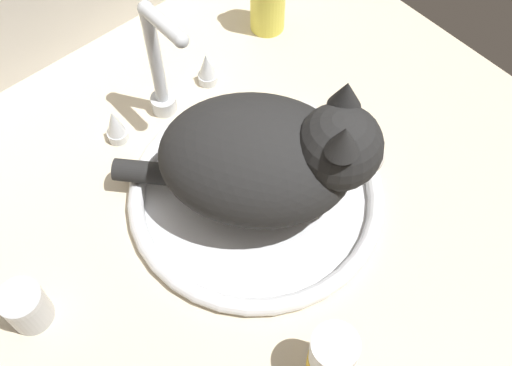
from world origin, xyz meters
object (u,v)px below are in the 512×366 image
faucet (161,76)px  cat (272,158)px  sink_basin (256,194)px  pill_bottle (331,359)px  metal_jar (26,306)px

faucet → cat: bearing=-86.4°
sink_basin → pill_bottle: (-9.71, -24.43, 3.61)cm
sink_basin → pill_bottle: bearing=-111.7°
sink_basin → faucet: bearing=90.0°
pill_bottle → metal_jar: pill_bottle is taller
cat → pill_bottle: cat is taller
cat → pill_bottle: (-11.15, -22.83, -5.85)cm
metal_jar → faucet: bearing=25.4°
cat → metal_jar: bearing=168.4°
faucet → pill_bottle: (-9.71, -45.81, -3.58)cm
cat → pill_bottle: 26.08cm
cat → metal_jar: 36.30cm
sink_basin → metal_jar: bearing=170.6°
faucet → metal_jar: size_ratio=3.38×
faucet → pill_bottle: size_ratio=2.17×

